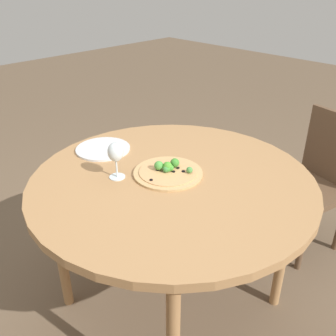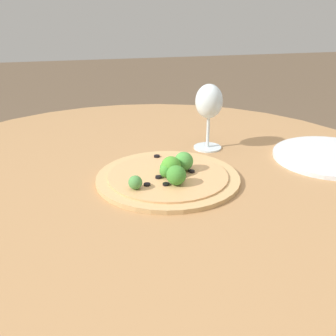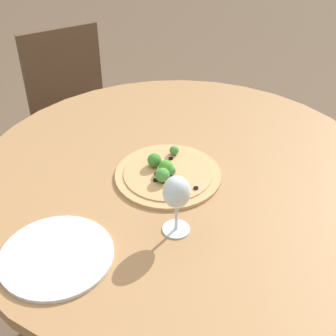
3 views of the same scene
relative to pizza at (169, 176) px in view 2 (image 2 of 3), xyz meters
The scene contains 4 objects.
dining_table 0.08m from the pizza, 110.34° to the right, with size 1.25×1.25×0.77m.
pizza is the anchor object (origin of this frame).
wine_glass 0.25m from the pizza, 143.32° to the left, with size 0.07×0.07×0.17m.
plate_near 0.41m from the pizza, 98.10° to the left, with size 0.27×0.27×0.01m.
Camera 2 is at (0.92, -0.13, 1.19)m, focal length 50.00 mm.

